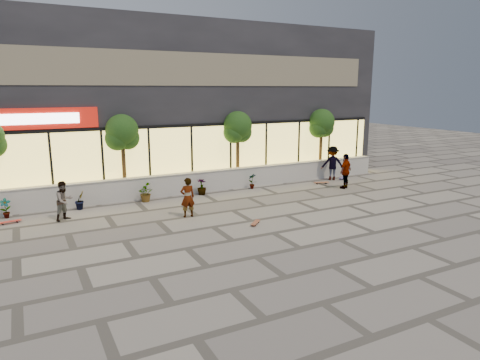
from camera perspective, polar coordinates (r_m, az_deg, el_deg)
name	(u,v)px	position (r m, az deg, el deg)	size (l,w,h in m)	color
ground	(273,233)	(15.41, 4.48, -7.08)	(80.00, 80.00, 0.00)	gray
planter_wall	(199,182)	(21.32, -5.44, -0.25)	(22.00, 0.42, 1.04)	#BCBAB2
retail_building	(163,103)	(26.02, -10.22, 10.10)	(24.00, 9.17, 8.50)	#232328
shrub_a	(5,208)	(19.37, -28.81, -3.33)	(0.43, 0.29, 0.81)	#173E13
shrub_b	(80,200)	(19.46, -20.57, -2.52)	(0.45, 0.36, 0.81)	#173E13
shrub_c	(145,193)	(19.95, -12.58, -1.69)	(0.73, 0.63, 0.81)	#173E13
shrub_d	(202,187)	(20.81, -5.12, -0.88)	(0.45, 0.45, 0.81)	#173E13
shrub_e	(252,181)	(21.99, 1.64, -0.13)	(0.43, 0.29, 0.81)	#173E13
tree_midwest	(122,134)	(20.59, -15.44, 5.88)	(1.60, 1.50, 3.92)	#4C301B
tree_mideast	(238,129)	(22.60, -0.32, 6.82)	(1.60, 1.50, 3.92)	#4C301B
tree_east	(322,125)	(25.57, 10.82, 7.22)	(1.60, 1.50, 3.92)	#4C301B
skater_center	(188,197)	(17.19, -7.01, -2.31)	(0.59, 0.39, 1.61)	white
skater_left	(64,201)	(18.02, -22.39, -2.57)	(0.76, 0.59, 1.56)	tan
skater_right_near	(346,171)	(22.62, 13.90, 1.15)	(1.06, 0.44, 1.81)	silver
skater_right_far	(332,163)	(24.59, 12.23, 2.20)	(1.23, 0.71, 1.91)	maroon
skateboard_center	(255,223)	(16.32, 2.08, -5.69)	(0.66, 0.64, 0.09)	brown
skateboard_left	(10,222)	(18.61, -28.35, -4.90)	(0.83, 0.34, 0.10)	red
skateboard_right_near	(321,182)	(23.56, 10.80, -0.32)	(0.86, 0.47, 0.10)	brown
skateboard_right_far	(343,177)	(25.14, 13.56, 0.33)	(0.84, 0.61, 0.10)	#574C8C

